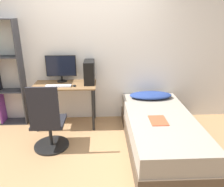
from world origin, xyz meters
TOP-DOWN VIEW (x-y plane):
  - ground_plane at (0.00, 0.00)m, footprint 14.00×14.00m
  - wall_back at (0.00, 1.44)m, footprint 8.00×0.05m
  - desk at (-0.45, 1.14)m, footprint 1.08×0.56m
  - bookshelf at (-1.58, 1.28)m, footprint 0.55×0.27m
  - office_chair at (-0.60, 0.36)m, footprint 0.53×0.53m
  - bed at (1.08, 0.39)m, footprint 1.01×2.05m
  - pillow at (1.08, 1.16)m, footprint 0.77×0.36m
  - magazine at (1.00, 0.26)m, footprint 0.24×0.32m
  - monitor at (-0.52, 1.32)m, footprint 0.53×0.18m
  - keyboard at (-0.54, 1.02)m, footprint 0.43×0.12m
  - pc_tower at (-0.02, 1.20)m, footprint 0.18×0.39m
  - mouse at (-0.27, 1.02)m, footprint 0.06×0.09m

SIDE VIEW (x-z plane):
  - ground_plane at x=0.00m, z-range 0.00..0.00m
  - bed at x=1.08m, z-range 0.00..0.48m
  - office_chair at x=-0.60m, z-range -0.13..0.91m
  - magazine at x=1.00m, z-range 0.49..0.50m
  - pillow at x=1.08m, z-range 0.49..0.60m
  - desk at x=-0.45m, z-range 0.26..1.04m
  - keyboard at x=-0.54m, z-range 0.78..0.80m
  - mouse at x=-0.27m, z-range 0.78..0.80m
  - bookshelf at x=-1.58m, z-range -0.03..1.83m
  - pc_tower at x=-0.02m, z-range 0.78..1.17m
  - monitor at x=-0.52m, z-range 0.81..1.28m
  - wall_back at x=0.00m, z-range 0.00..2.50m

